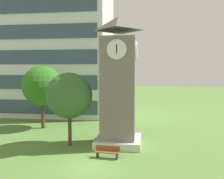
{
  "coord_description": "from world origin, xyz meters",
  "views": [
    {
      "loc": [
        3.6,
        -15.61,
        6.4
      ],
      "look_at": [
        0.7,
        5.87,
        4.65
      ],
      "focal_mm": 39.34,
      "sensor_mm": 36.0,
      "label": 1
    }
  ],
  "objects_px": {
    "clock_tower": "(119,88)",
    "park_bench": "(107,152)",
    "tree_streetside": "(69,96)",
    "tree_near_tower": "(42,86)"
  },
  "relations": [
    {
      "from": "park_bench",
      "to": "tree_near_tower",
      "type": "relative_size",
      "value": 0.27
    },
    {
      "from": "clock_tower",
      "to": "tree_streetside",
      "type": "distance_m",
      "value": 4.17
    },
    {
      "from": "tree_near_tower",
      "to": "park_bench",
      "type": "bearing_deg",
      "value": -44.07
    },
    {
      "from": "tree_streetside",
      "to": "tree_near_tower",
      "type": "height_order",
      "value": "tree_near_tower"
    },
    {
      "from": "park_bench",
      "to": "tree_streetside",
      "type": "height_order",
      "value": "tree_streetside"
    },
    {
      "from": "clock_tower",
      "to": "tree_near_tower",
      "type": "relative_size",
      "value": 1.58
    },
    {
      "from": "clock_tower",
      "to": "tree_streetside",
      "type": "xyz_separation_m",
      "value": [
        -4.05,
        -0.8,
        -0.6
      ]
    },
    {
      "from": "clock_tower",
      "to": "park_bench",
      "type": "relative_size",
      "value": 5.87
    },
    {
      "from": "clock_tower",
      "to": "tree_near_tower",
      "type": "distance_m",
      "value": 10.08
    },
    {
      "from": "clock_tower",
      "to": "park_bench",
      "type": "xyz_separation_m",
      "value": [
        -0.45,
        -3.33,
        -4.38
      ]
    }
  ]
}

